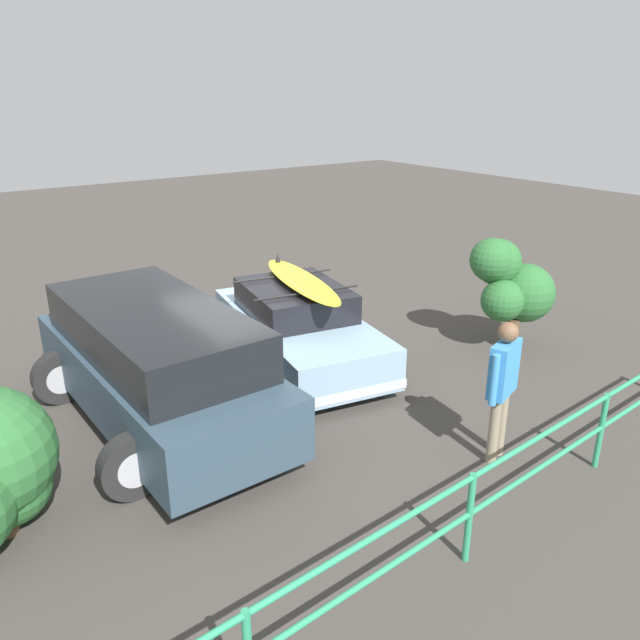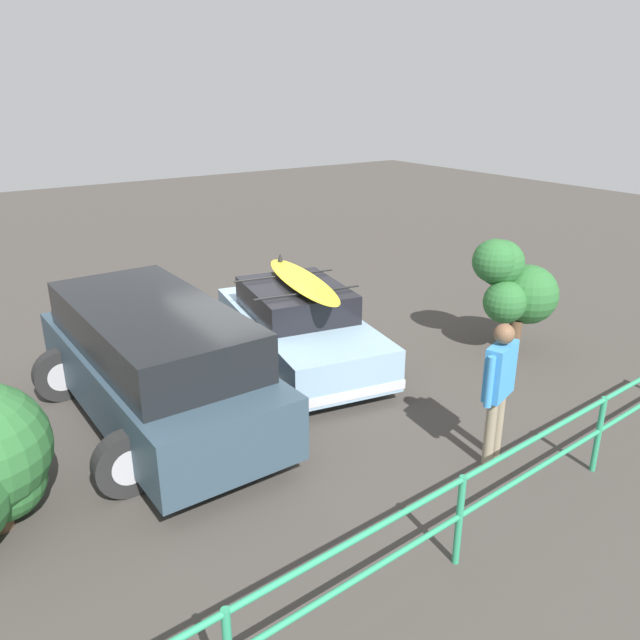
% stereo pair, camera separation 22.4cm
% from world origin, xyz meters
% --- Properties ---
extents(ground_plane, '(44.00, 44.00, 0.02)m').
position_xyz_m(ground_plane, '(0.00, 0.00, -0.01)').
color(ground_plane, '#423D38').
rests_on(ground_plane, ground).
extents(sedan_car, '(2.83, 4.20, 1.59)m').
position_xyz_m(sedan_car, '(-0.43, 0.65, 0.64)').
color(sedan_car, '#8CADC6').
rests_on(sedan_car, ground).
extents(suv_car, '(2.71, 4.97, 1.70)m').
position_xyz_m(suv_car, '(2.25, 1.17, 0.89)').
color(suv_car, '#334756').
rests_on(suv_car, ground).
extents(person_bystander, '(0.68, 0.36, 1.83)m').
position_xyz_m(person_bystander, '(-0.79, 4.54, 1.10)').
color(person_bystander, gray).
rests_on(person_bystander, ground).
extents(railing_fence, '(10.22, 0.74, 1.00)m').
position_xyz_m(railing_fence, '(0.89, 5.56, 0.69)').
color(railing_fence, '#2D9366').
rests_on(railing_fence, ground).
extents(bush_near_left, '(1.51, 1.23, 1.99)m').
position_xyz_m(bush_near_left, '(-3.80, 2.26, 1.20)').
color(bush_near_left, brown).
rests_on(bush_near_left, ground).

